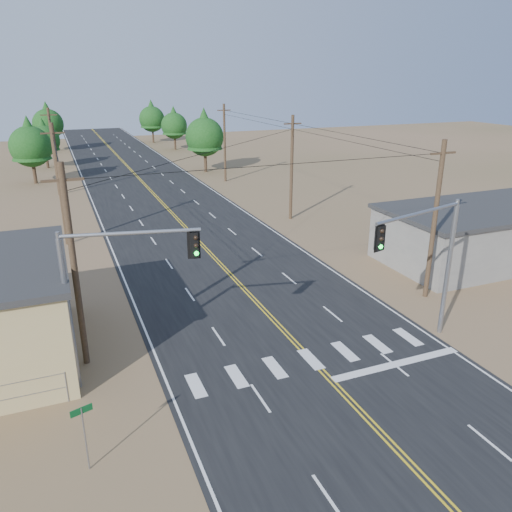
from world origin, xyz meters
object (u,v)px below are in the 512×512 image
signal_mast_right (431,252)px  street_sign (84,428)px  signal_mast_left (106,284)px  building_right (482,235)px

signal_mast_right → street_sign: bearing=174.6°
signal_mast_left → street_sign: size_ratio=2.78×
building_right → signal_mast_right: (-12.76, -8.65, 3.14)m
building_right → signal_mast_right: 15.73m
building_right → signal_mast_left: bearing=-167.3°
building_right → signal_mast_left: size_ratio=2.01×
signal_mast_right → street_sign: signal_mast_right is taller
signal_mast_left → signal_mast_right: bearing=3.9°
building_right → signal_mast_left: (-28.33, -6.37, 3.03)m
signal_mast_right → street_sign: size_ratio=2.83×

